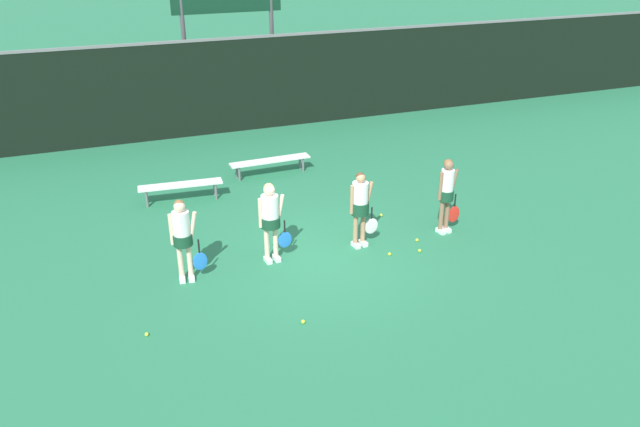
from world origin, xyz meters
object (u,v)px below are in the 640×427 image
scoreboard (227,6)px  player_2 (360,204)px  player_0 (183,234)px  bench_far (270,162)px  tennis_ball_2 (417,240)px  tennis_ball_4 (381,215)px  player_1 (270,216)px  tennis_ball_3 (147,334)px  tennis_ball_0 (390,254)px  tennis_ball_1 (303,322)px  tennis_ball_5 (420,251)px  player_3 (447,190)px  bench_courtside (181,186)px

scoreboard → player_2: bearing=-88.0°
player_0 → bench_far: bearing=63.4°
tennis_ball_2 → tennis_ball_4: same height
player_1 → tennis_ball_3: player_1 is taller
player_1 → tennis_ball_0: bearing=-20.8°
tennis_ball_3 → player_0: bearing=58.8°
scoreboard → tennis_ball_2: scoreboard is taller
bench_far → tennis_ball_4: (1.65, -3.43, -0.34)m
scoreboard → tennis_ball_3: scoreboard is taller
player_2 → tennis_ball_0: size_ratio=24.88×
tennis_ball_2 → tennis_ball_1: bearing=-149.2°
scoreboard → tennis_ball_5: size_ratio=75.30×
player_0 → tennis_ball_0: 4.20m
player_2 → tennis_ball_4: size_ratio=23.84×
bench_far → tennis_ball_3: bench_far is taller
player_2 → tennis_ball_2: player_2 is taller
player_0 → player_3: player_3 is taller
bench_courtside → player_1: bearing=-66.6°
scoreboard → bench_courtside: 7.51m
player_2 → tennis_ball_1: (-2.04, -2.23, -0.94)m
player_0 → tennis_ball_5: bearing=-0.7°
scoreboard → player_1: bearing=-99.2°
tennis_ball_5 → tennis_ball_1: bearing=-153.9°
player_0 → tennis_ball_4: bearing=21.1°
player_3 → tennis_ball_5: 1.49m
bench_far → tennis_ball_2: (1.83, -4.82, -0.34)m
bench_courtside → player_2: player_2 is taller
tennis_ball_5 → tennis_ball_0: bearing=172.5°
bench_far → player_3: 5.32m
tennis_ball_2 → tennis_ball_5: size_ratio=1.07×
bench_courtside → player_3: 6.35m
player_1 → tennis_ball_3: 3.31m
player_3 → tennis_ball_5: bearing=-154.7°
tennis_ball_1 → tennis_ball_3: bearing=167.0°
tennis_ball_2 → player_2: bearing=166.9°
bench_far → player_0: player_0 is taller
player_3 → tennis_ball_4: player_3 is taller
scoreboard → bench_courtside: size_ratio=2.38×
player_3 → tennis_ball_3: (-6.59, -1.58, -0.96)m
tennis_ball_0 → tennis_ball_2: (0.82, 0.34, 0.00)m
bench_courtside → tennis_ball_5: bearing=-41.4°
player_1 → tennis_ball_3: bearing=-152.5°
player_3 → tennis_ball_2: player_3 is taller
tennis_ball_4 → tennis_ball_5: tennis_ball_4 is taller
player_3 → tennis_ball_3: size_ratio=25.88×
player_3 → tennis_ball_1: size_ratio=24.56×
player_3 → player_0: bearing=171.1°
player_2 → tennis_ball_1: size_ratio=23.96×
player_3 → tennis_ball_2: 1.24m
bench_courtside → tennis_ball_4: (4.18, -2.52, -0.36)m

